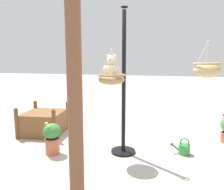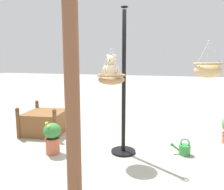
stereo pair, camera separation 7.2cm
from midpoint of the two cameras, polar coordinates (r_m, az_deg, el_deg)
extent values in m
plane|color=#A8A093|center=(4.33, 0.58, -13.80)|extent=(40.00, 40.00, 0.00)
cylinder|color=black|center=(3.95, 3.50, 2.66)|extent=(0.07, 0.07, 2.49)
cylinder|color=black|center=(4.26, 3.34, -13.93)|extent=(0.44, 0.44, 0.04)
torus|color=black|center=(4.02, 3.69, 21.18)|extent=(0.12, 0.12, 0.02)
ellipsoid|color=#A37F51|center=(3.74, 0.41, 3.87)|extent=(0.44, 0.44, 0.16)
torus|color=olive|center=(3.73, 0.41, 4.99)|extent=(0.46, 0.46, 0.04)
ellipsoid|color=silver|center=(3.74, 0.41, 4.17)|extent=(0.38, 0.38, 0.13)
cylinder|color=#B7B7BC|center=(3.70, -1.12, 8.19)|extent=(0.19, 0.12, 0.42)
cylinder|color=#B7B7BC|center=(3.65, 1.52, 8.18)|extent=(0.19, 0.12, 0.42)
cylinder|color=#B7B7BC|center=(3.82, 0.83, 8.22)|extent=(0.01, 0.21, 0.42)
torus|color=#B7B7BC|center=(3.73, 0.42, 11.41)|extent=(0.06, 0.06, 0.01)
ellipsoid|color=beige|center=(3.72, 0.37, 5.99)|extent=(0.20, 0.17, 0.23)
sphere|color=beige|center=(3.71, 0.37, 8.80)|extent=(0.18, 0.18, 0.15)
ellipsoid|color=beige|center=(3.66, 0.12, 8.62)|extent=(0.08, 0.07, 0.05)
sphere|color=black|center=(3.64, 0.02, 8.65)|extent=(0.02, 0.02, 0.02)
sphere|color=beige|center=(3.70, 1.18, 9.75)|extent=(0.06, 0.06, 0.06)
sphere|color=beige|center=(3.73, -0.43, 9.74)|extent=(0.06, 0.06, 0.06)
ellipsoid|color=beige|center=(3.67, 1.83, 6.40)|extent=(0.06, 0.11, 0.15)
ellipsoid|color=beige|center=(3.72, -1.29, 6.44)|extent=(0.06, 0.11, 0.15)
ellipsoid|color=beige|center=(3.63, 0.83, 4.56)|extent=(0.07, 0.14, 0.07)
ellipsoid|color=beige|center=(3.66, -0.82, 4.60)|extent=(0.07, 0.14, 0.07)
ellipsoid|color=tan|center=(4.09, 23.34, 5.70)|extent=(0.43, 0.43, 0.24)
torus|color=tan|center=(4.09, 23.44, 7.23)|extent=(0.46, 0.46, 0.04)
ellipsoid|color=silver|center=(4.09, 23.36, 5.98)|extent=(0.38, 0.38, 0.20)
cylinder|color=#B7B7BC|center=(4.03, 22.45, 9.90)|extent=(0.19, 0.12, 0.37)
cylinder|color=#B7B7BC|center=(4.05, 24.91, 9.74)|extent=(0.19, 0.12, 0.37)
cylinder|color=#B7B7BC|center=(4.18, 23.43, 9.78)|extent=(0.01, 0.21, 0.37)
torus|color=#B7B7BC|center=(4.10, 23.76, 12.38)|extent=(0.06, 0.06, 0.01)
cylinder|color=brown|center=(2.44, -9.07, -1.99)|extent=(0.16, 0.16, 2.43)
cube|color=brown|center=(5.45, -15.98, -6.62)|extent=(0.93, 0.96, 0.49)
cube|color=#382819|center=(5.39, -16.08, -4.39)|extent=(0.82, 0.85, 0.06)
cylinder|color=brown|center=(4.89, -13.71, -7.69)|extent=(0.08, 0.08, 0.59)
cylinder|color=brown|center=(5.26, -22.12, -6.92)|extent=(0.08, 0.08, 0.59)
cylinder|color=brown|center=(5.67, -10.34, -5.29)|extent=(0.08, 0.08, 0.59)
cylinder|color=brown|center=(5.99, -17.86, -4.81)|extent=(0.08, 0.08, 0.59)
sphere|color=brown|center=(4.81, -13.86, -3.92)|extent=(0.09, 0.09, 0.09)
sphere|color=brown|center=(5.18, -22.33, -3.41)|extent=(0.09, 0.09, 0.09)
sphere|color=brown|center=(5.60, -10.43, -2.02)|extent=(0.09, 0.09, 0.09)
sphere|color=brown|center=(5.92, -18.01, -1.71)|extent=(0.09, 0.09, 0.09)
cylinder|color=#BC6042|center=(4.29, -14.16, -12.24)|extent=(0.25, 0.25, 0.29)
torus|color=#A9573B|center=(4.25, -14.23, -10.57)|extent=(0.28, 0.28, 0.03)
cylinder|color=#382819|center=(4.25, -14.23, -10.63)|extent=(0.22, 0.22, 0.03)
ellipsoid|color=#38843D|center=(4.20, -14.31, -8.67)|extent=(0.31, 0.31, 0.27)
sphere|color=#E5DB4C|center=(4.22, -15.61, -6.86)|extent=(0.06, 0.06, 0.06)
sphere|color=#E5DB4C|center=(4.09, -15.12, -7.57)|extent=(0.05, 0.05, 0.05)
cylinder|color=#338C3F|center=(4.34, 18.22, -12.93)|extent=(0.20, 0.20, 0.18)
cylinder|color=#338C3F|center=(4.33, 16.27, -12.63)|extent=(0.17, 0.04, 0.14)
sphere|color=#287033|center=(4.31, 15.29, -11.92)|extent=(0.06, 0.06, 0.06)
torus|color=#338C3F|center=(4.30, 18.31, -11.32)|extent=(0.16, 0.02, 0.16)
camera|label=1|loc=(0.04, -89.47, 0.08)|focal=36.45mm
camera|label=2|loc=(0.04, 90.53, -0.08)|focal=36.45mm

